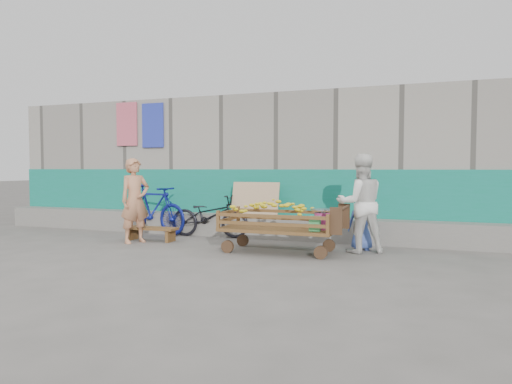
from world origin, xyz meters
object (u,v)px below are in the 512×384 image
(child, at_px, (362,222))
(banana_cart, at_px, (277,217))
(bench, at_px, (151,231))
(bicycle_dark, at_px, (209,216))
(woman, at_px, (361,203))
(bicycle_blue, at_px, (153,209))
(vendor_man, at_px, (135,201))

(child, bearing_deg, banana_cart, 17.66)
(bench, xyz_separation_m, bicycle_dark, (0.87, 0.83, 0.25))
(woman, bearing_deg, bicycle_dark, -36.22)
(banana_cart, height_order, child, child)
(woman, relative_size, bicycle_blue, 0.94)
(bench, relative_size, vendor_man, 0.66)
(child, relative_size, bicycle_blue, 0.55)
(woman, bearing_deg, bench, -21.91)
(bench, relative_size, woman, 0.64)
(vendor_man, relative_size, child, 1.66)
(woman, height_order, child, woman)
(child, height_order, bicycle_dark, child)
(woman, bearing_deg, vendor_man, -17.71)
(bench, bearing_deg, bicycle_blue, 120.31)
(child, distance_m, bicycle_dark, 3.19)
(banana_cart, relative_size, vendor_man, 1.29)
(woman, xyz_separation_m, child, (0.00, 0.24, -0.35))
(bench, height_order, child, child)
(bicycle_dark, bearing_deg, bicycle_blue, 86.61)
(bicycle_dark, bearing_deg, child, -101.71)
(bench, bearing_deg, banana_cart, -7.01)
(vendor_man, bearing_deg, bench, 1.39)
(woman, bearing_deg, banana_cart, -4.86)
(banana_cart, height_order, vendor_man, vendor_man)
(woman, height_order, bicycle_dark, woman)
(bench, xyz_separation_m, vendor_man, (-0.15, -0.31, 0.61))
(banana_cart, relative_size, bench, 1.96)
(child, relative_size, bicycle_dark, 0.58)
(bench, distance_m, child, 4.05)
(banana_cart, height_order, bicycle_dark, banana_cart)
(banana_cart, distance_m, woman, 1.43)
(child, bearing_deg, bicycle_blue, -15.61)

